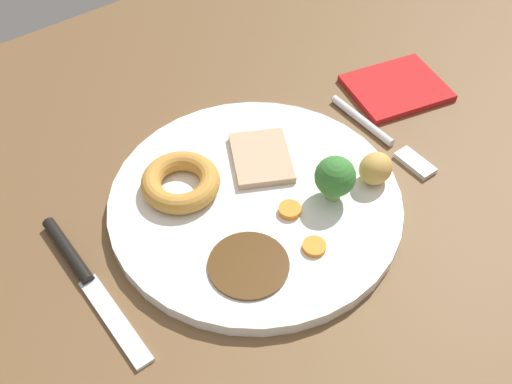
{
  "coord_description": "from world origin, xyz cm",
  "views": [
    {
      "loc": [
        27.66,
        32.8,
        51.74
      ],
      "look_at": [
        3.59,
        0.14,
        6.0
      ],
      "focal_mm": 44.07,
      "sensor_mm": 36.0,
      "label": 1
    }
  ],
  "objects_px": {
    "knife": "(84,275)",
    "meat_slice_main": "(259,159)",
    "carrot_coin_back": "(314,246)",
    "dinner_plate": "(256,203)",
    "carrot_coin_front": "(290,210)",
    "roast_potato_left": "(376,168)",
    "broccoli_floret": "(335,177)",
    "folded_napkin": "(396,88)",
    "yorkshire_pudding": "(181,182)",
    "fork": "(383,137)"
  },
  "relations": [
    {
      "from": "roast_potato_left",
      "to": "knife",
      "type": "relative_size",
      "value": 0.19
    },
    {
      "from": "broccoli_floret",
      "to": "fork",
      "type": "bearing_deg",
      "value": -160.46
    },
    {
      "from": "dinner_plate",
      "to": "carrot_coin_front",
      "type": "height_order",
      "value": "carrot_coin_front"
    },
    {
      "from": "yorkshire_pudding",
      "to": "dinner_plate",
      "type": "bearing_deg",
      "value": 133.56
    },
    {
      "from": "knife",
      "to": "dinner_plate",
      "type": "bearing_deg",
      "value": 80.96
    },
    {
      "from": "knife",
      "to": "fork",
      "type": "bearing_deg",
      "value": 84.43
    },
    {
      "from": "carrot_coin_back",
      "to": "yorkshire_pudding",
      "type": "bearing_deg",
      "value": -66.21
    },
    {
      "from": "roast_potato_left",
      "to": "carrot_coin_front",
      "type": "bearing_deg",
      "value": -10.23
    },
    {
      "from": "yorkshire_pudding",
      "to": "roast_potato_left",
      "type": "distance_m",
      "value": 0.19
    },
    {
      "from": "knife",
      "to": "carrot_coin_front",
      "type": "bearing_deg",
      "value": 72.27
    },
    {
      "from": "knife",
      "to": "meat_slice_main",
      "type": "bearing_deg",
      "value": 93.03
    },
    {
      "from": "meat_slice_main",
      "to": "roast_potato_left",
      "type": "height_order",
      "value": "roast_potato_left"
    },
    {
      "from": "broccoli_floret",
      "to": "folded_napkin",
      "type": "distance_m",
      "value": 0.21
    },
    {
      "from": "roast_potato_left",
      "to": "fork",
      "type": "relative_size",
      "value": 0.23
    },
    {
      "from": "dinner_plate",
      "to": "yorkshire_pudding",
      "type": "height_order",
      "value": "yorkshire_pudding"
    },
    {
      "from": "roast_potato_left",
      "to": "carrot_coin_front",
      "type": "distance_m",
      "value": 0.1
    },
    {
      "from": "broccoli_floret",
      "to": "dinner_plate",
      "type": "bearing_deg",
      "value": -33.64
    },
    {
      "from": "carrot_coin_back",
      "to": "folded_napkin",
      "type": "height_order",
      "value": "carrot_coin_back"
    },
    {
      "from": "carrot_coin_front",
      "to": "folded_napkin",
      "type": "height_order",
      "value": "carrot_coin_front"
    },
    {
      "from": "yorkshire_pudding",
      "to": "broccoli_floret",
      "type": "bearing_deg",
      "value": 139.97
    },
    {
      "from": "carrot_coin_front",
      "to": "knife",
      "type": "bearing_deg",
      "value": -16.96
    },
    {
      "from": "fork",
      "to": "knife",
      "type": "relative_size",
      "value": 0.82
    },
    {
      "from": "dinner_plate",
      "to": "knife",
      "type": "xyz_separation_m",
      "value": [
        0.18,
        -0.03,
        -0.0
      ]
    },
    {
      "from": "carrot_coin_back",
      "to": "fork",
      "type": "xyz_separation_m",
      "value": [
        -0.16,
        -0.08,
        -0.01
      ]
    },
    {
      "from": "yorkshire_pudding",
      "to": "knife",
      "type": "distance_m",
      "value": 0.13
    },
    {
      "from": "folded_napkin",
      "to": "dinner_plate",
      "type": "bearing_deg",
      "value": 11.28
    },
    {
      "from": "meat_slice_main",
      "to": "knife",
      "type": "relative_size",
      "value": 0.41
    },
    {
      "from": "knife",
      "to": "folded_napkin",
      "type": "height_order",
      "value": "knife"
    },
    {
      "from": "meat_slice_main",
      "to": "folded_napkin",
      "type": "height_order",
      "value": "meat_slice_main"
    },
    {
      "from": "fork",
      "to": "knife",
      "type": "xyz_separation_m",
      "value": [
        0.35,
        -0.03,
        0.0
      ]
    },
    {
      "from": "meat_slice_main",
      "to": "roast_potato_left",
      "type": "distance_m",
      "value": 0.12
    },
    {
      "from": "dinner_plate",
      "to": "fork",
      "type": "height_order",
      "value": "dinner_plate"
    },
    {
      "from": "broccoli_floret",
      "to": "yorkshire_pudding",
      "type": "bearing_deg",
      "value": -40.03
    },
    {
      "from": "dinner_plate",
      "to": "roast_potato_left",
      "type": "relative_size",
      "value": 8.19
    },
    {
      "from": "meat_slice_main",
      "to": "carrot_coin_back",
      "type": "height_order",
      "value": "meat_slice_main"
    },
    {
      "from": "yorkshire_pudding",
      "to": "carrot_coin_back",
      "type": "distance_m",
      "value": 0.15
    },
    {
      "from": "dinner_plate",
      "to": "carrot_coin_back",
      "type": "relative_size",
      "value": 13.08
    },
    {
      "from": "carrot_coin_back",
      "to": "fork",
      "type": "height_order",
      "value": "carrot_coin_back"
    },
    {
      "from": "folded_napkin",
      "to": "broccoli_floret",
      "type": "bearing_deg",
      "value": 26.66
    },
    {
      "from": "meat_slice_main",
      "to": "knife",
      "type": "distance_m",
      "value": 0.21
    },
    {
      "from": "dinner_plate",
      "to": "roast_potato_left",
      "type": "height_order",
      "value": "roast_potato_left"
    },
    {
      "from": "broccoli_floret",
      "to": "meat_slice_main",
      "type": "bearing_deg",
      "value": -69.56
    },
    {
      "from": "meat_slice_main",
      "to": "carrot_coin_back",
      "type": "xyz_separation_m",
      "value": [
        0.03,
        0.12,
        -0.0
      ]
    },
    {
      "from": "carrot_coin_front",
      "to": "fork",
      "type": "bearing_deg",
      "value": -169.28
    },
    {
      "from": "roast_potato_left",
      "to": "folded_napkin",
      "type": "height_order",
      "value": "roast_potato_left"
    },
    {
      "from": "yorkshire_pudding",
      "to": "broccoli_floret",
      "type": "xyz_separation_m",
      "value": [
        -0.12,
        0.1,
        0.02
      ]
    },
    {
      "from": "meat_slice_main",
      "to": "folded_napkin",
      "type": "bearing_deg",
      "value": -177.47
    },
    {
      "from": "dinner_plate",
      "to": "fork",
      "type": "relative_size",
      "value": 1.91
    },
    {
      "from": "roast_potato_left",
      "to": "carrot_coin_front",
      "type": "relative_size",
      "value": 1.6
    },
    {
      "from": "broccoli_floret",
      "to": "carrot_coin_back",
      "type": "bearing_deg",
      "value": 34.53
    }
  ]
}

